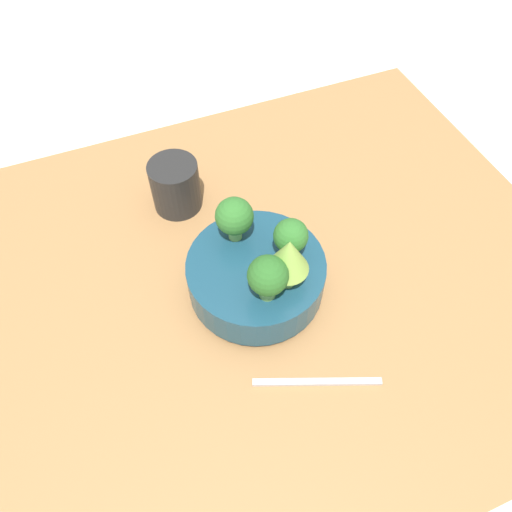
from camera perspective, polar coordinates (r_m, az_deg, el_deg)
ground_plane at (r=0.86m, az=1.89°, el=-3.13°), size 6.00×6.00×0.00m
table at (r=0.85m, az=1.92°, el=-2.55°), size 1.02×0.87×0.03m
bowl at (r=0.78m, az=0.00°, el=-2.27°), size 0.22×0.22×0.08m
broccoli_floret_back at (r=0.75m, az=-2.49°, el=4.47°), size 0.06×0.06×0.08m
romanesco_piece_near at (r=0.69m, az=3.75°, el=-0.15°), size 0.06×0.06×0.09m
broccoli_floret_front at (r=0.69m, az=1.37°, el=-2.36°), size 0.06×0.06×0.08m
broccoli_floret_right at (r=0.73m, az=3.99°, el=2.23°), size 0.05×0.05×0.07m
cup at (r=0.91m, az=-9.20°, el=7.94°), size 0.09×0.09×0.10m
fork at (r=0.75m, az=6.99°, el=-14.09°), size 0.18×0.08×0.01m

